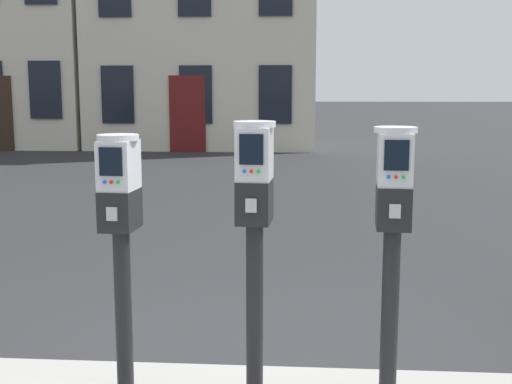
{
  "coord_description": "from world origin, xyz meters",
  "views": [
    {
      "loc": [
        0.54,
        -3.57,
        1.79
      ],
      "look_at": [
        0.28,
        -0.09,
        1.24
      ],
      "focal_mm": 46.88,
      "sensor_mm": 36.0,
      "label": 1
    }
  ],
  "objects": [
    {
      "name": "parking_meter_twin_adjacent",
      "position": [
        0.28,
        -0.2,
        1.16
      ],
      "size": [
        0.23,
        0.26,
        1.48
      ],
      "rotation": [
        0.0,
        0.0,
        -1.63
      ],
      "color": "black",
      "rests_on": "sidewalk_slab"
    },
    {
      "name": "parking_meter_near_kerb",
      "position": [
        -0.43,
        -0.2,
        1.11
      ],
      "size": [
        0.23,
        0.26,
        1.41
      ],
      "rotation": [
        0.0,
        0.0,
        -1.63
      ],
      "color": "black",
      "rests_on": "sidewalk_slab"
    },
    {
      "name": "parking_meter_end_of_row",
      "position": [
        0.99,
        -0.2,
        1.14
      ],
      "size": [
        0.23,
        0.26,
        1.45
      ],
      "rotation": [
        0.0,
        0.0,
        -1.63
      ],
      "color": "black",
      "rests_on": "sidewalk_slab"
    }
  ]
}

